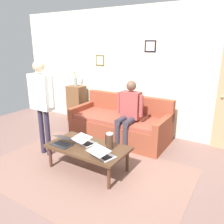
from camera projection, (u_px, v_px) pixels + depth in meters
ground_plane at (86, 175)px, 3.49m from camera, size 7.68×7.68×0.00m
area_rug at (85, 171)px, 3.58m from camera, size 3.18×2.07×0.01m
back_wall at (147, 72)px, 4.89m from camera, size 7.04×0.11×2.70m
couch at (121, 124)px, 4.77m from camera, size 2.02×0.91×0.88m
coffee_table at (88, 148)px, 3.56m from camera, size 1.27×0.69×0.40m
laptop_left at (85, 141)px, 3.61m from camera, size 0.35×0.37×0.15m
laptop_center at (102, 154)px, 3.19m from camera, size 0.39×0.39×0.14m
laptop_right at (62, 142)px, 3.59m from camera, size 0.34×0.28×0.13m
french_press at (110, 141)px, 3.43m from camera, size 0.13×0.11×0.28m
side_shelf at (77, 104)px, 5.79m from camera, size 0.42×0.32×0.92m
flower_vase at (76, 80)px, 5.61m from camera, size 0.09×0.08×0.41m
person_standing at (41, 96)px, 3.85m from camera, size 0.59×0.20×1.69m
person_seated at (129, 110)px, 4.31m from camera, size 0.55×0.51×1.28m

